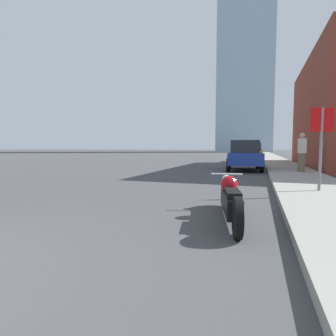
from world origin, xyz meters
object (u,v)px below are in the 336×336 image
object	(u,v)px
parked_car_blue	(244,155)
parked_car_silver	(254,150)
pedestrian	(302,152)
parked_car_green	(254,150)
stop_sign	(321,134)
motorcycle	(230,199)
parked_car_yellow	(252,152)
parked_car_red	(253,151)

from	to	relation	value
parked_car_blue	parked_car_silver	world-z (taller)	parked_car_blue
parked_car_blue	pedestrian	world-z (taller)	pedestrian
parked_car_green	stop_sign	xyz separation A→B (m)	(2.29, -39.56, 0.74)
motorcycle	pedestrian	distance (m)	9.20
parked_car_yellow	parked_car_red	xyz separation A→B (m)	(-0.12, 10.69, 0.00)
parked_car_yellow	parked_car_red	bearing A→B (deg)	89.82
parked_car_yellow	parked_car_red	size ratio (longest dim) A/B	0.90
stop_sign	parked_car_green	bearing A→B (deg)	93.32
parked_car_red	motorcycle	bearing A→B (deg)	-93.77
parked_car_silver	stop_sign	world-z (taller)	stop_sign
parked_car_blue	parked_car_red	distance (m)	20.82
parked_car_green	pedestrian	world-z (taller)	pedestrian
motorcycle	parked_car_red	world-z (taller)	parked_car_red
motorcycle	parked_car_silver	world-z (taller)	parked_car_silver
motorcycle	parked_car_yellow	world-z (taller)	parked_car_yellow
parked_car_yellow	parked_car_blue	bearing A→B (deg)	-91.73
parked_car_blue	parked_car_red	world-z (taller)	parked_car_red
parked_car_blue	parked_car_red	size ratio (longest dim) A/B	0.93
pedestrian	parked_car_blue	bearing A→B (deg)	145.90
motorcycle	parked_car_green	world-z (taller)	parked_car_green
motorcycle	parked_car_blue	distance (m)	10.69
parked_car_blue	parked_car_red	xyz separation A→B (m)	(0.05, 20.82, 0.01)
parked_car_yellow	stop_sign	xyz separation A→B (m)	(2.10, -17.78, 0.74)
parked_car_red	parked_car_silver	distance (m)	23.46
parked_car_yellow	parked_car_green	distance (m)	21.78
parked_car_yellow	stop_sign	world-z (taller)	stop_sign
parked_car_yellow	pedestrian	size ratio (longest dim) A/B	2.31
parked_car_green	stop_sign	size ratio (longest dim) A/B	2.02
parked_car_green	motorcycle	bearing A→B (deg)	-88.53
parked_car_red	parked_car_silver	world-z (taller)	parked_car_red
parked_car_blue	parked_car_silver	bearing A→B (deg)	85.42
motorcycle	stop_sign	world-z (taller)	stop_sign
parked_car_blue	stop_sign	world-z (taller)	stop_sign
parked_car_green	stop_sign	distance (m)	39.64
parked_car_red	parked_car_silver	xyz separation A→B (m)	(-0.22, 23.46, -0.05)
parked_car_yellow	parked_car_green	world-z (taller)	parked_car_yellow
parked_car_green	pedestrian	size ratio (longest dim) A/B	2.38
parked_car_blue	pedestrian	bearing A→B (deg)	-38.91
motorcycle	parked_car_green	bearing A→B (deg)	79.16
parked_car_green	parked_car_yellow	bearing A→B (deg)	-88.50
parked_car_yellow	parked_car_green	bearing A→B (deg)	89.69
parked_car_silver	parked_car_yellow	bearing A→B (deg)	-93.82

